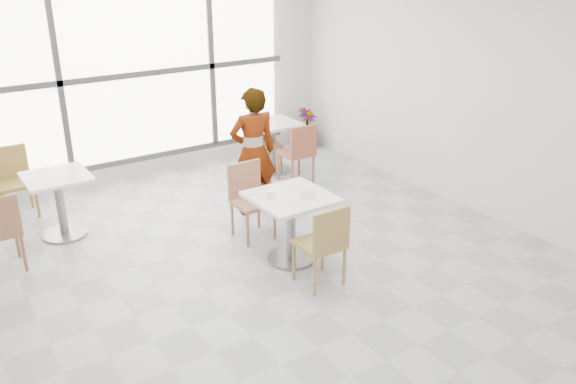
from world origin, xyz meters
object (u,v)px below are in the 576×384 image
bg_chair_left_far (13,177)px  main_table (291,216)px  bg_chair_right_near (299,150)px  bg_table_right (273,139)px  bg_table_left (59,197)px  bg_chair_right_far (261,139)px  chair_near (324,241)px  chair_far (249,195)px  plant_right (307,128)px  oatmeal_bowl (305,193)px  person (253,152)px  coffee_cup (269,194)px

bg_chair_left_far → main_table: bearing=-52.8°
bg_chair_left_far → bg_chair_right_near: (3.56, -1.10, 0.00)m
bg_table_right → bg_chair_left_far: size_ratio=0.86×
bg_table_left → bg_chair_right_far: bg_chair_right_far is taller
bg_chair_left_far → bg_chair_right_near: size_ratio=1.00×
bg_table_left → chair_near: bearing=-54.4°
chair_far → plant_right: bearing=43.4°
bg_chair_left_far → chair_near: bearing=-58.4°
main_table → chair_near: bearing=-92.8°
chair_near → bg_chair_left_far: size_ratio=1.00×
chair_far → plant_right: size_ratio=1.32×
chair_far → bg_chair_right_near: 1.74m
oatmeal_bowl → plant_right: bearing=54.5°
chair_far → person: bearing=54.7°
main_table → bg_table_left: bearing=133.9°
chair_far → coffee_cup: size_ratio=5.47×
oatmeal_bowl → plant_right: size_ratio=0.32×
main_table → bg_chair_left_far: 3.65m
oatmeal_bowl → bg_table_left: (-2.00, 2.06, -0.31)m
person → bg_chair_right_far: size_ratio=1.85×
bg_table_right → bg_chair_right_near: size_ratio=0.86×
oatmeal_bowl → coffee_cup: 0.37m
bg_chair_right_near → bg_chair_left_far: bearing=-17.2°
chair_near → coffee_cup: size_ratio=5.47×
chair_far → bg_chair_right_near: (1.41, 1.02, 0.00)m
bg_chair_right_near → bg_chair_right_far: same height
person → chair_far: bearing=66.0°
bg_table_right → bg_chair_right_near: bearing=-87.9°
coffee_cup → bg_table_right: coffee_cup is taller
person → bg_chair_left_far: bearing=-21.3°
bg_table_right → plant_right: bearing=31.1°
coffee_cup → person: 1.30m
bg_table_right → bg_chair_right_near: bg_chair_right_near is taller
bg_chair_left_far → bg_chair_right_far: size_ratio=1.00×
chair_near → bg_chair_right_near: same height
person → bg_table_right: size_ratio=2.15×
bg_table_left → bg_chair_right_near: size_ratio=0.86×
coffee_cup → bg_table_right: 2.82m
person → plant_right: person is taller
oatmeal_bowl → bg_chair_right_far: bg_chair_right_far is taller
bg_chair_right_near → bg_chair_right_far: bearing=-76.0°
chair_far → oatmeal_bowl: bearing=-78.9°
coffee_cup → person: size_ratio=0.10×
chair_near → bg_chair_right_near: (1.38, 2.43, 0.00)m
coffee_cup → bg_chair_right_near: bg_chair_right_near is taller
bg_table_left → bg_chair_left_far: (-0.32, 0.94, 0.01)m
main_table → person: bearing=76.7°
chair_far → plant_right: chair_far is taller
bg_table_left → plant_right: bg_table_left is taller
coffee_cup → bg_chair_left_far: 3.46m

